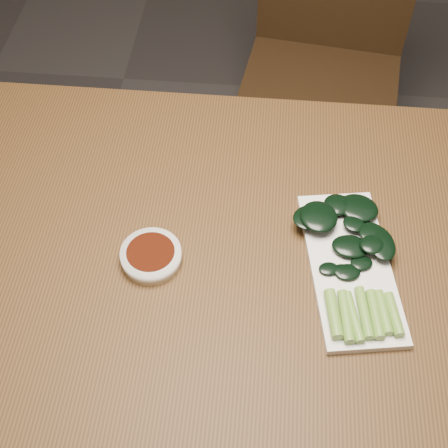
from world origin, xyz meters
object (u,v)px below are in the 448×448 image
(table, at_px, (234,267))
(chair_far, at_px, (324,59))
(sauce_bowl, at_px, (151,256))
(serving_plate, at_px, (350,267))
(gai_lan, at_px, (352,251))

(table, relative_size, chair_far, 1.57)
(table, xyz_separation_m, chair_far, (0.20, 0.89, -0.19))
(table, height_order, chair_far, chair_far)
(table, height_order, sauce_bowl, sauce_bowl)
(serving_plate, distance_m, gai_lan, 0.03)
(table, distance_m, sauce_bowl, 0.17)
(chair_far, xyz_separation_m, serving_plate, (0.00, -0.93, 0.27))
(table, xyz_separation_m, gai_lan, (0.21, -0.01, 0.10))
(table, height_order, serving_plate, serving_plate)
(table, relative_size, serving_plate, 4.13)
(table, relative_size, sauce_bowl, 13.13)
(chair_far, xyz_separation_m, gai_lan, (0.01, -0.91, 0.29))
(sauce_bowl, xyz_separation_m, gai_lan, (0.35, 0.03, 0.01))
(serving_plate, bearing_deg, chair_far, 90.27)
(table, bearing_deg, sauce_bowl, -161.26)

